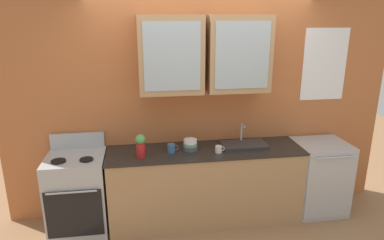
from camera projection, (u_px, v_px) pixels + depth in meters
name	position (u px, v px, depth m)	size (l,w,h in m)	color
ground_plane	(205.00, 218.00, 4.16)	(10.00, 10.00, 0.00)	#936B47
back_wall_unit	(202.00, 86.00, 3.98)	(4.56, 0.46, 2.89)	#B76638
counter	(205.00, 185.00, 4.03)	(2.21, 0.60, 0.88)	#A87F56
stove_range	(78.00, 194.00, 3.82)	(0.62, 0.61, 1.06)	#ADAFB5
sink_faucet	(244.00, 144.00, 4.01)	(0.52, 0.30, 0.24)	#2D2D30
bowl_stack	(190.00, 145.00, 3.87)	(0.17, 0.17, 0.13)	#4C4C54
vase	(141.00, 145.00, 3.66)	(0.11, 0.11, 0.25)	#B21E1E
cup_near_sink	(219.00, 149.00, 3.80)	(0.11, 0.07, 0.08)	silver
cup_near_bowls	(172.00, 148.00, 3.81)	(0.12, 0.08, 0.10)	#38608C
dishwasher	(319.00, 177.00, 4.23)	(0.61, 0.58, 0.88)	#ADAFB5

